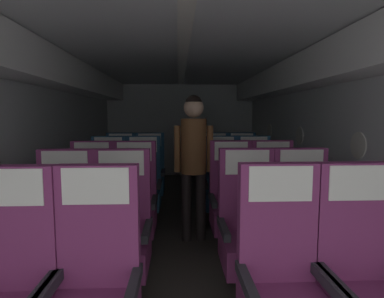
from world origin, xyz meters
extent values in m
cube|color=#3D3833|center=(0.00, 3.70, -0.01)|extent=(3.64, 7.79, 0.02)
cube|color=silver|center=(-1.72, 3.70, 1.07)|extent=(0.08, 7.39, 2.15)
cube|color=silver|center=(1.72, 3.70, 1.07)|extent=(0.08, 7.39, 2.15)
cube|color=silver|center=(0.00, 3.70, 2.15)|extent=(3.52, 7.39, 0.06)
cube|color=#B6BBBB|center=(0.00, 7.41, 1.07)|extent=(3.52, 0.06, 2.15)
cube|color=white|center=(-1.49, 3.70, 1.93)|extent=(0.39, 7.10, 0.36)
cube|color=white|center=(1.49, 3.70, 1.93)|extent=(0.39, 7.10, 0.36)
cube|color=white|center=(0.00, 3.70, 2.11)|extent=(0.12, 6.65, 0.02)
cylinder|color=white|center=(1.68, 2.96, 1.12)|extent=(0.01, 0.26, 0.26)
cylinder|color=white|center=(1.68, 4.43, 1.12)|extent=(0.01, 0.26, 0.26)
cylinder|color=white|center=(1.68, 5.91, 1.12)|extent=(0.01, 0.26, 0.26)
cube|color=#7A2D60|center=(-0.95, 1.73, 0.79)|extent=(0.45, 0.09, 0.69)
cube|color=#28282D|center=(-0.74, 1.52, 0.53)|extent=(0.05, 0.43, 0.06)
cube|color=silver|center=(-0.95, 1.68, 1.02)|extent=(0.36, 0.01, 0.20)
cube|color=#7A2D60|center=(-0.50, 1.74, 0.79)|extent=(0.45, 0.09, 0.69)
cube|color=#28282D|center=(-0.29, 1.53, 0.53)|extent=(0.05, 0.43, 0.06)
cube|color=#28282D|center=(-0.72, 1.53, 0.53)|extent=(0.05, 0.43, 0.06)
cube|color=silver|center=(-0.50, 1.69, 1.02)|extent=(0.36, 0.01, 0.20)
cube|color=#7A2D60|center=(0.97, 1.76, 0.79)|extent=(0.45, 0.09, 0.69)
cube|color=#28282D|center=(0.75, 1.54, 0.53)|extent=(0.05, 0.43, 0.06)
cube|color=silver|center=(0.97, 1.71, 1.02)|extent=(0.36, 0.01, 0.20)
cube|color=#7A2D60|center=(0.51, 1.75, 0.79)|extent=(0.45, 0.09, 0.69)
cube|color=#28282D|center=(0.73, 1.54, 0.53)|extent=(0.05, 0.43, 0.06)
cube|color=#28282D|center=(0.30, 1.54, 0.53)|extent=(0.05, 0.43, 0.06)
cube|color=silver|center=(0.51, 1.70, 1.02)|extent=(0.36, 0.01, 0.20)
cube|color=#38383D|center=(-0.96, 2.36, 0.11)|extent=(0.16, 0.19, 0.22)
cube|color=#7A2D60|center=(-0.96, 2.36, 0.33)|extent=(0.45, 0.52, 0.22)
cube|color=#7A2D60|center=(-0.96, 2.57, 0.79)|extent=(0.45, 0.09, 0.69)
cube|color=#28282D|center=(-0.74, 2.36, 0.53)|extent=(0.05, 0.43, 0.06)
cube|color=#28282D|center=(-1.17, 2.36, 0.53)|extent=(0.05, 0.43, 0.06)
cube|color=silver|center=(-0.96, 2.52, 1.02)|extent=(0.36, 0.01, 0.20)
cube|color=#38383D|center=(-0.51, 2.36, 0.11)|extent=(0.16, 0.19, 0.22)
cube|color=#7A2D60|center=(-0.51, 2.36, 0.33)|extent=(0.45, 0.52, 0.22)
cube|color=#7A2D60|center=(-0.51, 2.57, 0.79)|extent=(0.45, 0.09, 0.69)
cube|color=#28282D|center=(-0.30, 2.36, 0.53)|extent=(0.05, 0.43, 0.06)
cube|color=#28282D|center=(-0.73, 2.36, 0.53)|extent=(0.05, 0.43, 0.06)
cube|color=silver|center=(-0.51, 2.52, 1.02)|extent=(0.36, 0.01, 0.20)
cube|color=#38383D|center=(0.96, 2.37, 0.11)|extent=(0.16, 0.19, 0.22)
cube|color=#7A2D60|center=(0.96, 2.37, 0.33)|extent=(0.45, 0.52, 0.22)
cube|color=#7A2D60|center=(0.96, 2.58, 0.79)|extent=(0.45, 0.09, 0.69)
cube|color=#28282D|center=(1.17, 2.37, 0.53)|extent=(0.05, 0.43, 0.06)
cube|color=#28282D|center=(0.74, 2.37, 0.53)|extent=(0.05, 0.43, 0.06)
cube|color=silver|center=(0.96, 2.53, 1.02)|extent=(0.36, 0.01, 0.20)
cube|color=#38383D|center=(0.51, 2.36, 0.11)|extent=(0.16, 0.19, 0.22)
cube|color=#7A2D60|center=(0.51, 2.36, 0.33)|extent=(0.45, 0.52, 0.22)
cube|color=#7A2D60|center=(0.51, 2.58, 0.79)|extent=(0.45, 0.09, 0.69)
cube|color=#28282D|center=(0.72, 2.36, 0.53)|extent=(0.05, 0.43, 0.06)
cube|color=#28282D|center=(0.29, 2.36, 0.53)|extent=(0.05, 0.43, 0.06)
cube|color=silver|center=(0.51, 2.53, 1.02)|extent=(0.36, 0.01, 0.20)
cube|color=#38383D|center=(-0.97, 3.18, 0.11)|extent=(0.16, 0.19, 0.22)
cube|color=#7A2D60|center=(-0.97, 3.18, 0.33)|extent=(0.45, 0.52, 0.22)
cube|color=#7A2D60|center=(-0.97, 3.40, 0.79)|extent=(0.45, 0.09, 0.69)
cube|color=#28282D|center=(-0.75, 3.18, 0.53)|extent=(0.05, 0.43, 0.06)
cube|color=#28282D|center=(-1.18, 3.18, 0.53)|extent=(0.05, 0.43, 0.06)
cube|color=silver|center=(-0.97, 3.35, 1.02)|extent=(0.36, 0.01, 0.20)
cube|color=#38383D|center=(-0.52, 3.17, 0.11)|extent=(0.16, 0.19, 0.22)
cube|color=#7A2D60|center=(-0.52, 3.17, 0.33)|extent=(0.45, 0.52, 0.22)
cube|color=#7A2D60|center=(-0.52, 3.38, 0.79)|extent=(0.45, 0.09, 0.69)
cube|color=#28282D|center=(-0.31, 3.17, 0.53)|extent=(0.05, 0.43, 0.06)
cube|color=#28282D|center=(-0.74, 3.17, 0.53)|extent=(0.05, 0.43, 0.06)
cube|color=silver|center=(-0.52, 3.33, 1.02)|extent=(0.36, 0.01, 0.20)
cube|color=#38383D|center=(0.97, 3.19, 0.11)|extent=(0.16, 0.19, 0.22)
cube|color=#7A2D60|center=(0.97, 3.19, 0.33)|extent=(0.45, 0.52, 0.22)
cube|color=#7A2D60|center=(0.97, 3.40, 0.79)|extent=(0.45, 0.09, 0.69)
cube|color=#28282D|center=(1.18, 3.19, 0.53)|extent=(0.05, 0.43, 0.06)
cube|color=#28282D|center=(0.75, 3.19, 0.53)|extent=(0.05, 0.43, 0.06)
cube|color=silver|center=(0.97, 3.35, 1.02)|extent=(0.36, 0.01, 0.20)
cube|color=#38383D|center=(0.51, 3.20, 0.11)|extent=(0.16, 0.19, 0.22)
cube|color=#7A2D60|center=(0.51, 3.20, 0.33)|extent=(0.45, 0.52, 0.22)
cube|color=#7A2D60|center=(0.51, 3.41, 0.79)|extent=(0.45, 0.09, 0.69)
cube|color=#28282D|center=(0.73, 3.20, 0.53)|extent=(0.05, 0.43, 0.06)
cube|color=#28282D|center=(0.30, 3.20, 0.53)|extent=(0.05, 0.43, 0.06)
cube|color=silver|center=(0.51, 3.36, 1.02)|extent=(0.36, 0.01, 0.20)
cube|color=#38383D|center=(-0.97, 3.99, 0.11)|extent=(0.16, 0.19, 0.22)
cube|color=navy|center=(-0.97, 3.99, 0.33)|extent=(0.45, 0.52, 0.22)
cube|color=navy|center=(-0.97, 4.21, 0.79)|extent=(0.45, 0.09, 0.69)
cube|color=#28282D|center=(-0.76, 3.99, 0.53)|extent=(0.05, 0.43, 0.06)
cube|color=#28282D|center=(-1.19, 3.99, 0.53)|extent=(0.05, 0.43, 0.06)
cube|color=silver|center=(-0.97, 4.16, 1.02)|extent=(0.36, 0.01, 0.20)
cube|color=#38383D|center=(-0.52, 4.01, 0.11)|extent=(0.16, 0.19, 0.22)
cube|color=navy|center=(-0.52, 4.01, 0.33)|extent=(0.45, 0.52, 0.22)
cube|color=navy|center=(-0.52, 4.22, 0.79)|extent=(0.45, 0.09, 0.69)
cube|color=#28282D|center=(-0.30, 4.01, 0.53)|extent=(0.05, 0.43, 0.06)
cube|color=#28282D|center=(-0.73, 4.01, 0.53)|extent=(0.05, 0.43, 0.06)
cube|color=silver|center=(-0.52, 4.17, 1.02)|extent=(0.36, 0.01, 0.20)
cube|color=#38383D|center=(0.96, 4.00, 0.11)|extent=(0.16, 0.19, 0.22)
cube|color=navy|center=(0.96, 4.00, 0.33)|extent=(0.45, 0.52, 0.22)
cube|color=navy|center=(0.96, 4.21, 0.79)|extent=(0.45, 0.09, 0.69)
cube|color=#28282D|center=(1.17, 4.00, 0.53)|extent=(0.05, 0.43, 0.06)
cube|color=#28282D|center=(0.74, 4.00, 0.53)|extent=(0.05, 0.43, 0.06)
cube|color=silver|center=(0.96, 4.16, 1.02)|extent=(0.36, 0.01, 0.20)
cube|color=#38383D|center=(0.50, 4.00, 0.11)|extent=(0.16, 0.19, 0.22)
cube|color=navy|center=(0.50, 4.00, 0.33)|extent=(0.45, 0.52, 0.22)
cube|color=navy|center=(0.50, 4.21, 0.79)|extent=(0.45, 0.09, 0.69)
cube|color=#28282D|center=(0.72, 4.00, 0.53)|extent=(0.05, 0.43, 0.06)
cube|color=#28282D|center=(0.29, 4.00, 0.53)|extent=(0.05, 0.43, 0.06)
cube|color=silver|center=(0.50, 4.16, 1.02)|extent=(0.36, 0.01, 0.20)
cube|color=#38383D|center=(-0.96, 4.84, 0.11)|extent=(0.16, 0.19, 0.22)
cube|color=navy|center=(-0.96, 4.84, 0.33)|extent=(0.45, 0.52, 0.22)
cube|color=navy|center=(-0.96, 5.05, 0.79)|extent=(0.45, 0.09, 0.69)
cube|color=#28282D|center=(-0.75, 4.84, 0.53)|extent=(0.05, 0.43, 0.06)
cube|color=#28282D|center=(-1.18, 4.84, 0.53)|extent=(0.05, 0.43, 0.06)
cube|color=silver|center=(-0.96, 5.00, 1.02)|extent=(0.36, 0.01, 0.20)
cube|color=#38383D|center=(-0.51, 4.83, 0.11)|extent=(0.16, 0.19, 0.22)
cube|color=navy|center=(-0.51, 4.83, 0.33)|extent=(0.45, 0.52, 0.22)
cube|color=navy|center=(-0.51, 5.05, 0.79)|extent=(0.45, 0.09, 0.69)
cube|color=#28282D|center=(-0.29, 4.83, 0.53)|extent=(0.05, 0.43, 0.06)
cube|color=#28282D|center=(-0.72, 4.83, 0.53)|extent=(0.05, 0.43, 0.06)
cube|color=silver|center=(-0.51, 5.00, 1.02)|extent=(0.36, 0.01, 0.20)
cube|color=#38383D|center=(0.96, 4.83, 0.11)|extent=(0.16, 0.19, 0.22)
cube|color=navy|center=(0.96, 4.83, 0.33)|extent=(0.45, 0.52, 0.22)
cube|color=navy|center=(0.96, 5.04, 0.79)|extent=(0.45, 0.09, 0.69)
cube|color=#28282D|center=(1.18, 4.83, 0.53)|extent=(0.05, 0.43, 0.06)
cube|color=#28282D|center=(0.75, 4.83, 0.53)|extent=(0.05, 0.43, 0.06)
cube|color=silver|center=(0.96, 4.99, 1.02)|extent=(0.36, 0.01, 0.20)
cube|color=#38383D|center=(0.52, 4.82, 0.11)|extent=(0.16, 0.19, 0.22)
cube|color=navy|center=(0.52, 4.82, 0.33)|extent=(0.45, 0.52, 0.22)
cube|color=navy|center=(0.52, 5.04, 0.79)|extent=(0.45, 0.09, 0.69)
cube|color=#28282D|center=(0.74, 4.82, 0.53)|extent=(0.05, 0.43, 0.06)
cube|color=#28282D|center=(0.31, 4.82, 0.53)|extent=(0.05, 0.43, 0.06)
cube|color=silver|center=(0.52, 4.98, 1.02)|extent=(0.36, 0.01, 0.20)
cylinder|color=black|center=(0.03, 3.45, 0.38)|extent=(0.11, 0.11, 0.77)
cylinder|color=black|center=(0.19, 3.45, 0.38)|extent=(0.11, 0.11, 0.77)
cylinder|color=brown|center=(0.11, 3.45, 1.07)|extent=(0.28, 0.28, 0.60)
cylinder|color=brown|center=(-0.07, 3.45, 1.04)|extent=(0.07, 0.07, 0.51)
cylinder|color=brown|center=(0.29, 3.45, 1.04)|extent=(0.07, 0.07, 0.51)
sphere|color=tan|center=(0.11, 3.45, 1.49)|extent=(0.22, 0.22, 0.22)
sphere|color=black|center=(0.11, 3.45, 1.53)|extent=(0.18, 0.18, 0.18)
camera|label=1|loc=(-0.06, 0.00, 1.40)|focal=29.57mm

